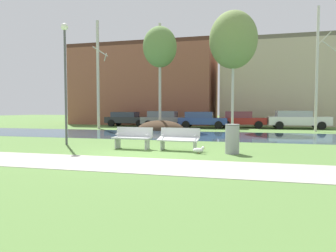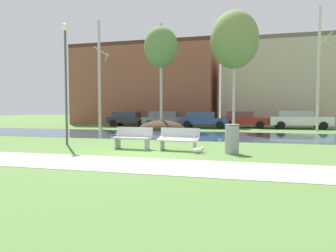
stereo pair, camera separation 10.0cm
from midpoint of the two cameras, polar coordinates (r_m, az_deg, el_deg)
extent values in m
plane|color=#517538|center=(20.52, 4.43, -1.34)|extent=(120.00, 120.00, 0.00)
cube|color=#9E998E|center=(9.00, -8.89, -7.06)|extent=(60.00, 2.38, 0.01)
cube|color=#2D475B|center=(18.74, 3.48, -1.74)|extent=(80.00, 6.60, 0.01)
ellipsoid|color=#423021|center=(23.99, -1.52, -0.69)|extent=(3.74, 2.98, 1.47)
cube|color=#B2B5B7|center=(12.24, -7.11, -2.24)|extent=(1.63, 0.60, 0.05)
cube|color=#B2B5B7|center=(12.48, -6.55, -1.13)|extent=(1.60, 0.21, 0.40)
cube|color=#B2B5B7|center=(12.62, -9.67, -3.13)|extent=(0.07, 0.43, 0.45)
cube|color=#B2B5B7|center=(12.05, -4.16, -3.39)|extent=(0.07, 0.43, 0.45)
cylinder|color=#B2B5B7|center=(12.55, -9.77, -1.49)|extent=(0.06, 0.28, 0.04)
cylinder|color=#B2B5B7|center=(11.98, -4.24, -1.67)|extent=(0.06, 0.28, 0.04)
cube|color=#B2B5B7|center=(11.69, 1.66, -2.48)|extent=(1.63, 0.60, 0.16)
cube|color=#B2B5B7|center=(11.93, 2.06, -1.30)|extent=(1.60, 0.21, 0.40)
cube|color=#B2B5B7|center=(11.97, -1.26, -3.43)|extent=(0.07, 0.43, 0.45)
cube|color=#B2B5B7|center=(11.59, 4.86, -3.65)|extent=(0.07, 0.43, 0.45)
cylinder|color=#B2B5B7|center=(11.90, -1.33, -1.70)|extent=(0.06, 0.28, 0.04)
cylinder|color=#B2B5B7|center=(11.52, 4.82, -1.87)|extent=(0.06, 0.28, 0.04)
cylinder|color=gray|center=(11.13, 11.74, -2.40)|extent=(0.50, 0.50, 1.06)
torus|color=#545557|center=(11.10, 11.77, 0.18)|extent=(0.53, 0.53, 0.04)
ellipsoid|color=white|center=(11.00, 5.42, -4.57)|extent=(0.38, 0.17, 0.17)
sphere|color=white|center=(10.96, 6.31, -4.15)|extent=(0.12, 0.12, 0.12)
cone|color=gold|center=(10.95, 6.66, -4.16)|extent=(0.07, 0.04, 0.04)
cylinder|color=gold|center=(10.97, 5.49, -4.96)|extent=(0.01, 0.01, 0.10)
cylinder|color=gold|center=(11.04, 5.54, -4.91)|extent=(0.01, 0.01, 0.10)
cylinder|color=#4C4C51|center=(14.48, -18.90, 6.79)|extent=(0.10, 0.10, 5.12)
sphere|color=white|center=(14.91, -19.09, 17.23)|extent=(0.32, 0.32, 0.32)
cylinder|color=beige|center=(26.27, -13.14, 9.33)|extent=(0.24, 0.24, 8.94)
cylinder|color=beige|center=(26.56, -11.81, 12.55)|extent=(0.75, 1.04, 0.52)
cylinder|color=beige|center=(25.88, -12.74, 13.53)|extent=(0.96, 0.94, 0.73)
cylinder|color=#BCB7A8|center=(24.01, -1.65, 9.21)|extent=(0.21, 0.21, 8.28)
ellipsoid|color=#668947|center=(24.36, -1.66, 14.64)|extent=(2.63, 2.63, 3.16)
cylinder|color=beige|center=(23.25, 11.98, 9.76)|extent=(0.19, 0.19, 8.61)
ellipsoid|color=olive|center=(23.65, 12.05, 15.57)|extent=(3.51, 3.51, 4.22)
cylinder|color=beige|center=(24.51, 26.12, 9.55)|extent=(0.19, 0.19, 8.94)
cylinder|color=beige|center=(25.32, 27.27, 14.47)|extent=(0.68, 0.96, 0.72)
cylinder|color=beige|center=(24.14, 28.31, 12.83)|extent=(1.49, 1.45, 0.71)
cube|color=#282B30|center=(29.28, -7.54, 1.15)|extent=(4.26, 1.96, 0.56)
cube|color=#2F3648|center=(29.38, -8.16, 2.17)|extent=(2.41, 1.68, 0.47)
cylinder|color=black|center=(29.71, -4.42, 0.65)|extent=(0.65, 0.24, 0.64)
cylinder|color=black|center=(27.98, -5.50, 0.50)|extent=(0.65, 0.24, 0.64)
cylinder|color=black|center=(30.63, -9.39, 0.70)|extent=(0.65, 0.24, 0.64)
cylinder|color=black|center=(28.95, -10.73, 0.55)|extent=(0.65, 0.24, 0.64)
cube|color=slate|center=(27.32, -0.38, 1.06)|extent=(4.47, 2.04, 0.59)
cube|color=slate|center=(27.39, -1.10, 2.25)|extent=(2.53, 1.75, 0.55)
cylinder|color=black|center=(27.98, 2.96, 0.51)|extent=(0.65, 0.24, 0.64)
cylinder|color=black|center=(26.12, 2.28, 0.32)|extent=(0.65, 0.24, 0.64)
cylinder|color=black|center=(28.60, -2.81, 0.57)|extent=(0.65, 0.24, 0.64)
cylinder|color=black|center=(26.78, -3.87, 0.39)|extent=(0.65, 0.24, 0.64)
cube|color=#2D4793|center=(26.28, 6.50, 0.93)|extent=(4.18, 1.86, 0.55)
cube|color=#32457F|center=(26.30, 5.79, 2.11)|extent=(2.36, 1.59, 0.53)
cylinder|color=black|center=(27.05, 9.55, 0.38)|extent=(0.65, 0.24, 0.64)
cylinder|color=black|center=(25.33, 9.36, 0.20)|extent=(0.65, 0.24, 0.64)
cylinder|color=black|center=(27.32, 3.84, 0.44)|extent=(0.65, 0.24, 0.64)
cylinder|color=black|center=(25.62, 3.27, 0.27)|extent=(0.65, 0.24, 0.64)
cube|color=maroon|center=(27.21, 13.68, 0.93)|extent=(4.06, 2.00, 0.55)
cube|color=brown|center=(27.19, 13.02, 2.12)|extent=(2.29, 1.72, 0.56)
cylinder|color=black|center=(28.22, 16.32, 0.41)|extent=(0.65, 0.24, 0.64)
cylinder|color=black|center=(26.36, 16.59, 0.22)|extent=(0.65, 0.24, 0.64)
cylinder|color=black|center=(28.16, 10.95, 0.47)|extent=(0.65, 0.24, 0.64)
cylinder|color=black|center=(26.29, 10.84, 0.29)|extent=(0.65, 0.24, 0.64)
cube|color=silver|center=(27.21, 23.15, 0.91)|extent=(4.83, 2.03, 0.68)
cube|color=#949AAC|center=(27.13, 22.39, 2.16)|extent=(2.73, 1.73, 0.49)
cylinder|color=black|center=(28.47, 25.90, 0.24)|extent=(0.65, 0.24, 0.64)
cylinder|color=black|center=(26.66, 26.84, 0.05)|extent=(0.65, 0.24, 0.64)
cylinder|color=black|center=(27.90, 19.60, 0.32)|extent=(0.65, 0.24, 0.64)
cylinder|color=black|center=(26.05, 20.12, 0.13)|extent=(0.65, 0.24, 0.64)
cube|color=brown|center=(35.50, -3.83, 7.12)|extent=(15.18, 9.45, 8.14)
cube|color=#4E2C21|center=(36.05, -3.86, 13.90)|extent=(15.18, 9.45, 0.40)
cube|color=#BCAD8E|center=(33.97, 22.39, 7.11)|extent=(14.40, 7.05, 8.19)
cube|color=#675F4E|center=(34.55, 22.55, 14.23)|extent=(14.40, 7.05, 0.40)
camera|label=1|loc=(0.05, -90.23, -0.01)|focal=32.40mm
camera|label=2|loc=(0.05, 89.77, 0.01)|focal=32.40mm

